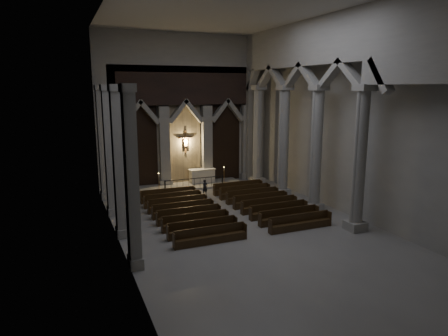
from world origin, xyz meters
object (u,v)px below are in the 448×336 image
object	(u,v)px
altar	(202,175)
worshipper	(205,188)
pews	(227,209)
candle_stand_right	(224,181)
altar_rail	(194,182)
candle_stand_left	(159,188)

from	to	relation	value
altar	worshipper	distance (m)	3.65
worshipper	pews	bearing A→B (deg)	-108.55
candle_stand_right	pews	world-z (taller)	candle_stand_right
altar_rail	worshipper	distance (m)	1.91
altar_rail	worshipper	bearing A→B (deg)	-84.10
candle_stand_right	worshipper	bearing A→B (deg)	-137.92
worshipper	candle_stand_right	bearing A→B (deg)	25.96
altar_rail	candle_stand_right	size ratio (longest dim) A/B	3.07
candle_stand_right	worshipper	size ratio (longest dim) A/B	1.33
candle_stand_left	candle_stand_right	size ratio (longest dim) A/B	1.01
candle_stand_right	worshipper	xyz separation A→B (m)	(-2.43, -2.19, 0.16)
candle_stand_left	worshipper	distance (m)	3.53
candle_stand_left	pews	xyz separation A→B (m)	(2.82, -6.44, -0.14)
worshipper	altar_rail	bearing A→B (deg)	79.79
candle_stand_right	pews	xyz separation A→B (m)	(-2.63, -6.81, -0.14)
candle_stand_right	worshipper	world-z (taller)	candle_stand_right
altar_rail	candle_stand_left	xyz separation A→B (m)	(-2.82, -0.07, -0.20)
pews	altar	bearing A→B (deg)	81.66
altar_rail	candle_stand_right	world-z (taller)	candle_stand_right
candle_stand_left	pews	bearing A→B (deg)	-66.34
pews	worshipper	xyz separation A→B (m)	(0.20, 4.62, 0.30)
altar	candle_stand_right	size ratio (longest dim) A/B	1.40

